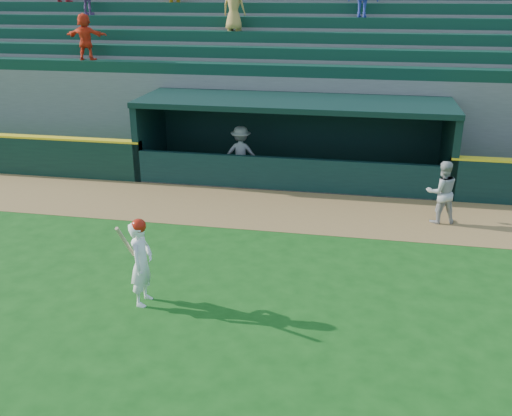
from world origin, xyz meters
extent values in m
plane|color=#144C13|center=(0.00, 0.00, 0.00)|extent=(120.00, 120.00, 0.00)
cube|color=olive|center=(0.00, 4.90, 0.01)|extent=(40.00, 3.00, 0.01)
imported|color=#ADADA8|center=(4.12, 4.81, 0.81)|extent=(0.90, 0.78, 1.61)
imported|color=gray|center=(-1.55, 7.31, 0.84)|extent=(1.13, 0.72, 1.67)
cube|color=slate|center=(0.00, 7.70, 0.02)|extent=(9.00, 2.60, 0.04)
cube|color=black|center=(-4.60, 7.70, 1.15)|extent=(0.20, 2.60, 2.30)
cube|color=black|center=(4.60, 7.70, 1.15)|extent=(0.20, 2.60, 2.30)
cube|color=black|center=(0.00, 9.00, 1.15)|extent=(9.40, 0.20, 2.30)
cube|color=black|center=(0.00, 7.70, 2.38)|extent=(9.40, 2.80, 0.16)
cube|color=black|center=(0.00, 6.48, 0.50)|extent=(9.00, 0.16, 1.00)
cube|color=brown|center=(0.00, 8.50, 0.25)|extent=(8.40, 0.45, 0.10)
cube|color=slate|center=(0.00, 9.53, 1.46)|extent=(34.00, 0.85, 2.91)
cube|color=#0F3828|center=(0.00, 9.41, 3.09)|extent=(34.00, 0.60, 0.36)
cube|color=slate|center=(0.00, 10.38, 1.68)|extent=(34.00, 0.85, 3.36)
cube|color=#0F3828|center=(0.00, 10.26, 3.54)|extent=(34.00, 0.60, 0.36)
cube|color=slate|center=(0.00, 11.22, 1.91)|extent=(34.00, 0.85, 3.81)
cube|color=#0F3828|center=(0.00, 11.11, 3.99)|extent=(34.00, 0.60, 0.36)
cube|color=slate|center=(0.00, 12.07, 2.13)|extent=(34.00, 0.85, 4.26)
cube|color=#0F3828|center=(0.00, 11.96, 4.44)|extent=(34.00, 0.60, 0.36)
cube|color=slate|center=(0.00, 12.93, 2.35)|extent=(34.00, 0.85, 4.71)
cube|color=#0F3828|center=(0.00, 12.81, 4.89)|extent=(34.00, 0.60, 0.36)
cube|color=slate|center=(0.00, 13.78, 2.58)|extent=(34.00, 0.85, 5.16)
cube|color=slate|center=(0.00, 14.62, 2.80)|extent=(34.00, 0.85, 5.61)
cube|color=slate|center=(0.00, 15.20, 2.80)|extent=(34.50, 0.30, 5.61)
imported|color=#BE9343|center=(-2.58, 11.12, 4.98)|extent=(0.87, 0.64, 1.63)
imported|color=red|center=(-7.37, 9.43, 4.03)|extent=(1.44, 0.52, 1.53)
imported|color=white|center=(-1.78, -0.36, 0.82)|extent=(0.41, 0.61, 1.64)
sphere|color=#AB1909|center=(-1.78, -0.36, 1.57)|extent=(0.27, 0.27, 0.27)
cylinder|color=#D1AE86|center=(-1.96, -0.58, 1.34)|extent=(0.15, 0.53, 0.76)
camera|label=1|loc=(2.05, -9.24, 5.55)|focal=40.00mm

